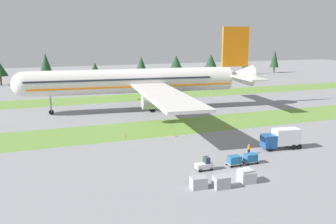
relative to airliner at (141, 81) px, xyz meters
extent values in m
plane|color=gray|center=(-0.35, -50.36, -7.82)|extent=(400.00, 400.00, 0.00)
cube|color=olive|center=(-0.35, -19.98, -7.81)|extent=(320.00, 14.19, 0.01)
cube|color=olive|center=(-0.35, 20.40, -7.81)|extent=(320.00, 14.19, 0.01)
cylinder|color=silver|center=(-2.02, 0.21, -0.01)|extent=(53.83, 11.79, 6.37)
sphere|color=silver|center=(-28.61, 2.94, -0.01)|extent=(6.24, 6.24, 6.24)
cone|color=silver|center=(27.16, -2.79, 0.46)|extent=(9.70, 6.95, 6.05)
cube|color=orange|center=(-2.02, 0.21, -1.13)|extent=(52.54, 11.79, 0.36)
cube|color=#283342|center=(-5.26, 0.54, 0.78)|extent=(47.35, 11.19, 0.44)
cube|color=silver|center=(-0.93, -21.13, -0.65)|extent=(12.09, 36.53, 0.57)
cylinder|color=#A3A3A8|center=(-1.65, -15.65, -2.75)|extent=(5.55, 4.02, 3.50)
cube|color=silver|center=(3.38, 20.88, -0.65)|extent=(12.09, 36.53, 0.57)
cylinder|color=#A3A3A8|center=(1.56, 15.66, -2.75)|extent=(5.55, 4.02, 3.50)
cube|color=silver|center=(25.65, -11.11, 0.94)|extent=(6.05, 13.45, 0.40)
cube|color=silver|center=(27.37, 5.67, 0.94)|extent=(6.05, 13.45, 0.40)
cube|color=orange|center=(26.51, -2.72, 8.58)|extent=(7.66, 1.46, 10.83)
cylinder|color=#A3A3A8|center=(-22.77, 2.34, -4.09)|extent=(0.44, 0.44, 6.25)
cylinder|color=black|center=(-22.77, 2.34, -7.22)|extent=(1.24, 0.54, 1.20)
cylinder|color=#A3A3A8|center=(1.83, -4.03, -3.97)|extent=(0.44, 0.44, 6.00)
cylinder|color=black|center=(1.83, -4.03, -6.97)|extent=(1.75, 0.77, 1.70)
cylinder|color=#A3A3A8|center=(2.61, 3.57, -3.97)|extent=(0.44, 0.44, 6.00)
cylinder|color=black|center=(2.61, 3.57, -6.97)|extent=(1.75, 0.77, 1.70)
cube|color=silver|center=(-4.09, -46.35, -7.13)|extent=(2.62, 1.33, 0.77)
cube|color=#283342|center=(-3.70, -46.34, -6.30)|extent=(0.71, 1.10, 0.90)
cylinder|color=black|center=(-4.99, -46.91, -7.52)|extent=(0.60, 0.21, 0.60)
cylinder|color=black|center=(-5.00, -45.81, -7.52)|extent=(0.60, 0.21, 0.60)
cylinder|color=black|center=(-3.17, -46.89, -7.52)|extent=(0.60, 0.21, 0.60)
cylinder|color=black|center=(-3.18, -45.79, -7.52)|extent=(0.60, 0.21, 0.60)
cube|color=#A3A3A8|center=(1.01, -46.28, -7.42)|extent=(2.22, 1.53, 0.10)
cube|color=#23669E|center=(1.01, -46.28, -6.82)|extent=(1.95, 1.34, 1.10)
cylinder|color=black|center=(0.19, -46.98, -7.62)|extent=(0.40, 0.13, 0.40)
cylinder|color=black|center=(0.17, -45.60, -7.62)|extent=(0.40, 0.13, 0.40)
cylinder|color=black|center=(1.86, -46.96, -7.62)|extent=(0.40, 0.13, 0.40)
cylinder|color=black|center=(1.84, -45.58, -7.62)|extent=(0.40, 0.13, 0.40)
cube|color=#A3A3A8|center=(3.91, -46.25, -7.42)|extent=(2.22, 1.53, 0.10)
cube|color=#23669E|center=(3.91, -46.25, -6.82)|extent=(1.95, 1.34, 1.10)
cylinder|color=black|center=(3.09, -46.95, -7.62)|extent=(0.40, 0.13, 0.40)
cylinder|color=black|center=(3.07, -45.57, -7.62)|extent=(0.40, 0.13, 0.40)
cylinder|color=black|center=(4.76, -46.93, -7.62)|extent=(0.40, 0.13, 0.40)
cylinder|color=black|center=(4.74, -45.55, -7.62)|extent=(0.40, 0.13, 0.40)
cube|color=#1E4C8E|center=(10.72, -41.34, -6.24)|extent=(2.48, 2.56, 2.20)
cube|color=#283342|center=(9.67, -41.20, -5.80)|extent=(0.35, 2.06, 0.97)
cube|color=silver|center=(14.05, -41.77, -5.64)|extent=(4.76, 2.86, 2.80)
cylinder|color=black|center=(10.38, -42.30, -7.34)|extent=(0.99, 0.42, 0.96)
cylinder|color=black|center=(10.63, -40.32, -7.34)|extent=(0.99, 0.42, 0.96)
cylinder|color=black|center=(14.81, -42.88, -7.34)|extent=(0.99, 0.42, 0.96)
cylinder|color=black|center=(15.07, -40.90, -7.34)|extent=(0.99, 0.42, 0.96)
cylinder|color=black|center=(15.92, -43.03, -7.34)|extent=(0.99, 0.42, 0.96)
cylinder|color=black|center=(16.18, -41.04, -7.34)|extent=(0.99, 0.42, 0.96)
cylinder|color=black|center=(0.24, -45.41, -7.39)|extent=(0.18, 0.18, 0.85)
cylinder|color=black|center=(0.44, -45.32, -7.39)|extent=(0.18, 0.18, 0.85)
cylinder|color=orange|center=(0.34, -45.37, -6.66)|extent=(0.36, 0.36, 0.62)
sphere|color=tan|center=(0.34, -45.37, -6.20)|extent=(0.24, 0.24, 0.24)
cylinder|color=orange|center=(0.13, -45.45, -6.69)|extent=(0.10, 0.10, 0.58)
cylinder|color=orange|center=(0.55, -45.28, -6.69)|extent=(0.10, 0.10, 0.58)
cylinder|color=black|center=(6.14, -42.19, -7.39)|extent=(0.18, 0.18, 0.85)
cylinder|color=black|center=(6.36, -42.18, -7.39)|extent=(0.18, 0.18, 0.85)
cylinder|color=orange|center=(6.25, -42.18, -6.66)|extent=(0.36, 0.36, 0.62)
sphere|color=tan|center=(6.25, -42.18, -6.20)|extent=(0.24, 0.24, 0.24)
cylinder|color=orange|center=(6.02, -42.19, -6.69)|extent=(0.10, 0.10, 0.58)
cylinder|color=orange|center=(6.48, -42.18, -6.69)|extent=(0.10, 0.10, 0.58)
cube|color=#A3A3A8|center=(-7.66, -51.96, -7.06)|extent=(2.13, 1.77, 1.52)
cube|color=#A3A3A8|center=(-4.84, -52.92, -7.02)|extent=(2.08, 1.70, 1.59)
cube|color=#A3A3A8|center=(-0.67, -52.59, -7.06)|extent=(2.16, 1.80, 1.52)
cube|color=#A3A3A8|center=(-0.68, -52.25, -6.95)|extent=(2.07, 1.68, 1.73)
cone|color=orange|center=(11.16, -25.09, -7.56)|extent=(0.44, 0.44, 0.51)
cone|color=orange|center=(-10.53, -24.56, -7.55)|extent=(0.44, 0.44, 0.54)
cone|color=orange|center=(-1.23, -27.71, -7.49)|extent=(0.44, 0.44, 0.66)
cylinder|color=#4C3823|center=(-38.03, 66.78, -5.95)|extent=(0.70, 0.70, 3.73)
cone|color=#1E4223|center=(-38.03, 66.78, -1.34)|extent=(6.03, 6.03, 5.51)
cylinder|color=#4C3823|center=(-20.53, 70.67, -6.22)|extent=(0.70, 0.70, 3.20)
cone|color=#1E4223|center=(-20.53, 70.67, -0.13)|extent=(5.60, 5.60, 8.99)
cylinder|color=#4C3823|center=(-0.35, 69.26, -6.41)|extent=(0.70, 0.70, 2.82)
cone|color=#1E4223|center=(-0.35, 69.26, -2.44)|extent=(4.50, 4.50, 5.11)
cylinder|color=#4C3823|center=(20.09, 67.18, -6.47)|extent=(0.70, 0.70, 2.68)
cone|color=#1E4223|center=(20.09, 67.18, -1.44)|extent=(5.93, 5.93, 7.39)
cylinder|color=#4C3823|center=(36.34, 65.66, -5.93)|extent=(0.70, 0.70, 3.78)
cone|color=#1E4223|center=(36.34, 65.66, -0.67)|extent=(6.30, 6.30, 6.74)
cylinder|color=#4C3823|center=(54.44, 66.14, -5.85)|extent=(0.70, 0.70, 3.93)
cone|color=#1E4223|center=(54.44, 66.14, -0.53)|extent=(6.36, 6.36, 6.72)
cylinder|color=#4C3823|center=(75.22, 68.61, -6.35)|extent=(0.70, 0.70, 2.93)
cone|color=#1E4223|center=(75.22, 68.61, -0.99)|extent=(3.64, 3.64, 7.79)
cylinder|color=#4C3823|center=(94.20, 70.59, -6.36)|extent=(0.70, 0.70, 2.91)
cone|color=#1E4223|center=(94.20, 70.59, -0.41)|extent=(4.57, 4.57, 8.99)
camera|label=1|loc=(-27.21, -92.69, 11.74)|focal=39.43mm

